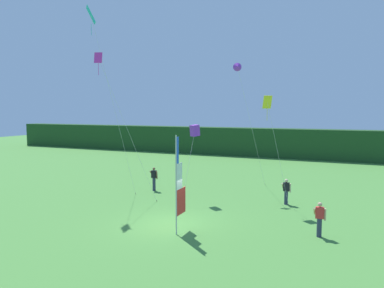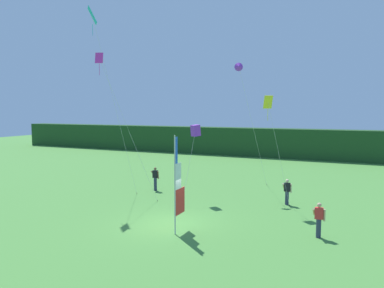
% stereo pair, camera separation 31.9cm
% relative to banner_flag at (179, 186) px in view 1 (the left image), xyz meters
% --- Properties ---
extents(ground_plane, '(120.00, 120.00, 0.00)m').
position_rel_banner_flag_xyz_m(ground_plane, '(-0.89, 1.00, -2.21)').
color(ground_plane, '#478438').
extents(distant_treeline, '(80.00, 2.40, 3.50)m').
position_rel_banner_flag_xyz_m(distant_treeline, '(-0.89, 29.17, -0.46)').
color(distant_treeline, '#1E421E').
rests_on(distant_treeline, ground).
extents(banner_flag, '(0.06, 1.03, 4.61)m').
position_rel_banner_flag_xyz_m(banner_flag, '(0.00, 0.00, 0.00)').
color(banner_flag, '#B7B7BC').
rests_on(banner_flag, ground).
extents(person_near_banner, '(0.55, 0.48, 1.57)m').
position_rel_banner_flag_xyz_m(person_near_banner, '(3.80, 7.15, -1.37)').
color(person_near_banner, '#2D334C').
rests_on(person_near_banner, ground).
extents(person_mid_field, '(0.55, 0.48, 1.60)m').
position_rel_banner_flag_xyz_m(person_mid_field, '(6.07, 2.01, -1.36)').
color(person_mid_field, '#2D334C').
rests_on(person_mid_field, ground).
extents(person_far_left, '(0.55, 0.48, 1.67)m').
position_rel_banner_flag_xyz_m(person_far_left, '(-5.43, 7.24, -1.31)').
color(person_far_left, '#2D334C').
rests_on(person_far_left, ground).
extents(kite_cyan_diamond_0, '(2.43, 2.29, 12.21)m').
position_rel_banner_flag_xyz_m(kite_cyan_diamond_0, '(-7.94, 4.09, 8.93)').
color(kite_cyan_diamond_0, brown).
rests_on(kite_cyan_diamond_0, ground).
extents(kite_magenta_diamond_1, '(3.12, 2.01, 9.14)m').
position_rel_banner_flag_xyz_m(kite_magenta_diamond_1, '(-6.35, 2.98, 5.74)').
color(kite_magenta_diamond_1, brown).
rests_on(kite_magenta_diamond_1, ground).
extents(kite_purple_box_2, '(0.69, 2.66, 4.81)m').
position_rel_banner_flag_xyz_m(kite_purple_box_2, '(-1.84, 6.19, 2.21)').
color(kite_purple_box_2, brown).
rests_on(kite_purple_box_2, ground).
extents(kite_yellow_diamond_3, '(1.59, 0.77, 6.58)m').
position_rel_banner_flag_xyz_m(kite_yellow_diamond_3, '(2.76, 6.47, 3.63)').
color(kite_yellow_diamond_3, brown).
rests_on(kite_yellow_diamond_3, ground).
extents(kite_purple_delta_4, '(1.76, 3.23, 8.99)m').
position_rel_banner_flag_xyz_m(kite_purple_delta_4, '(0.00, 9.41, 6.39)').
color(kite_purple_delta_4, brown).
rests_on(kite_purple_delta_4, ground).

